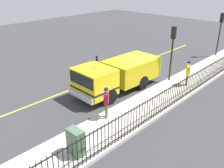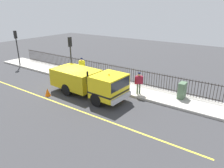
{
  "view_description": "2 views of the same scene",
  "coord_description": "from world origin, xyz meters",
  "px_view_note": "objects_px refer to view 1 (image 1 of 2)",
  "views": [
    {
      "loc": [
        10.41,
        -13.71,
        7.31
      ],
      "look_at": [
        1.4,
        -4.21,
        1.5
      ],
      "focal_mm": 39.81,
      "sensor_mm": 36.0,
      "label": 1
    },
    {
      "loc": [
        -11.41,
        -12.42,
        6.67
      ],
      "look_at": [
        0.92,
        -3.83,
        1.03
      ],
      "focal_mm": 33.43,
      "sensor_mm": 36.0,
      "label": 2
    }
  ],
  "objects_px": {
    "worker_standing": "(106,99)",
    "traffic_light_near": "(173,43)",
    "traffic_cone": "(121,69)",
    "work_truck": "(115,74)",
    "traffic_light_mid": "(221,26)",
    "utility_cabinet": "(76,142)",
    "pedestrian_distant": "(188,71)"
  },
  "relations": [
    {
      "from": "traffic_light_near",
      "to": "work_truck",
      "type": "bearing_deg",
      "value": 57.91
    },
    {
      "from": "worker_standing",
      "to": "traffic_light_near",
      "type": "xyz_separation_m",
      "value": [
        -0.33,
        6.91,
        1.69
      ]
    },
    {
      "from": "traffic_cone",
      "to": "traffic_light_near",
      "type": "bearing_deg",
      "value": 15.6
    },
    {
      "from": "work_truck",
      "to": "traffic_cone",
      "type": "xyz_separation_m",
      "value": [
        -1.94,
        2.85,
        -0.91
      ]
    },
    {
      "from": "pedestrian_distant",
      "to": "traffic_light_mid",
      "type": "height_order",
      "value": "traffic_light_mid"
    },
    {
      "from": "traffic_cone",
      "to": "utility_cabinet",
      "type": "bearing_deg",
      "value": -59.31
    },
    {
      "from": "traffic_light_mid",
      "to": "traffic_cone",
      "type": "distance_m",
      "value": 10.61
    },
    {
      "from": "traffic_light_near",
      "to": "traffic_light_mid",
      "type": "distance_m",
      "value": 8.51
    },
    {
      "from": "traffic_light_near",
      "to": "traffic_cone",
      "type": "distance_m",
      "value": 4.73
    },
    {
      "from": "worker_standing",
      "to": "traffic_light_mid",
      "type": "relative_size",
      "value": 0.45
    },
    {
      "from": "traffic_light_near",
      "to": "utility_cabinet",
      "type": "distance_m",
      "value": 10.28
    },
    {
      "from": "worker_standing",
      "to": "traffic_cone",
      "type": "xyz_separation_m",
      "value": [
        -4.11,
        5.86,
        -0.95
      ]
    },
    {
      "from": "pedestrian_distant",
      "to": "utility_cabinet",
      "type": "distance_m",
      "value": 9.95
    },
    {
      "from": "pedestrian_distant",
      "to": "traffic_cone",
      "type": "xyz_separation_m",
      "value": [
        -5.17,
        -1.05,
        -0.94
      ]
    },
    {
      "from": "worker_standing",
      "to": "traffic_light_near",
      "type": "distance_m",
      "value": 7.12
    },
    {
      "from": "work_truck",
      "to": "traffic_cone",
      "type": "height_order",
      "value": "work_truck"
    },
    {
      "from": "worker_standing",
      "to": "pedestrian_distant",
      "type": "relative_size",
      "value": 1.01
    },
    {
      "from": "work_truck",
      "to": "worker_standing",
      "type": "height_order",
      "value": "work_truck"
    },
    {
      "from": "work_truck",
      "to": "utility_cabinet",
      "type": "relative_size",
      "value": 5.43
    },
    {
      "from": "traffic_cone",
      "to": "traffic_light_mid",
      "type": "bearing_deg",
      "value": 68.64
    },
    {
      "from": "utility_cabinet",
      "to": "traffic_light_near",
      "type": "bearing_deg",
      "value": 98.54
    },
    {
      "from": "utility_cabinet",
      "to": "traffic_light_mid",
      "type": "bearing_deg",
      "value": 94.75
    },
    {
      "from": "traffic_light_mid",
      "to": "work_truck",
      "type": "bearing_deg",
      "value": 93.16
    },
    {
      "from": "traffic_light_mid",
      "to": "traffic_cone",
      "type": "bearing_deg",
      "value": 80.05
    },
    {
      "from": "worker_standing",
      "to": "utility_cabinet",
      "type": "xyz_separation_m",
      "value": [
        1.16,
        -3.03,
        -0.49
      ]
    },
    {
      "from": "work_truck",
      "to": "pedestrian_distant",
      "type": "height_order",
      "value": "work_truck"
    },
    {
      "from": "worker_standing",
      "to": "traffic_cone",
      "type": "distance_m",
      "value": 7.22
    },
    {
      "from": "worker_standing",
      "to": "pedestrian_distant",
      "type": "bearing_deg",
      "value": -46.03
    },
    {
      "from": "work_truck",
      "to": "utility_cabinet",
      "type": "distance_m",
      "value": 6.91
    },
    {
      "from": "traffic_light_near",
      "to": "traffic_light_mid",
      "type": "height_order",
      "value": "traffic_light_mid"
    },
    {
      "from": "utility_cabinet",
      "to": "worker_standing",
      "type": "bearing_deg",
      "value": 111.0
    },
    {
      "from": "work_truck",
      "to": "pedestrian_distant",
      "type": "xyz_separation_m",
      "value": [
        3.22,
        3.9,
        0.03
      ]
    }
  ]
}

